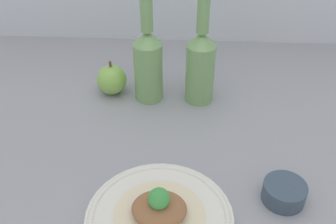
{
  "coord_description": "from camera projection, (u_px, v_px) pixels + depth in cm",
  "views": [
    {
      "loc": [
        5.91,
        -56.99,
        53.84
      ],
      "look_at": [
        2.64,
        2.63,
        9.33
      ],
      "focal_mm": 42.0,
      "sensor_mm": 36.0,
      "label": 1
    }
  ],
  "objects": [
    {
      "name": "ground_plane",
      "position": [
        154.0,
        164.0,
        0.79
      ],
      "size": [
        180.0,
        110.0,
        4.0
      ],
      "primitive_type": "cube",
      "color": "gray"
    },
    {
      "name": "plate",
      "position": [
        159.0,
        218.0,
        0.65
      ],
      "size": [
        24.48,
        24.48,
        2.14
      ],
      "color": "silver",
      "rests_on": "ground_plane"
    },
    {
      "name": "plated_food",
      "position": [
        159.0,
        209.0,
        0.63
      ],
      "size": [
        15.03,
        15.03,
        6.0
      ],
      "color": "beige",
      "rests_on": "plate"
    },
    {
      "name": "cider_bottle_left",
      "position": [
        148.0,
        61.0,
        0.89
      ],
      "size": [
        6.71,
        6.71,
        26.67
      ],
      "color": "#729E5B",
      "rests_on": "ground_plane"
    },
    {
      "name": "cider_bottle_right",
      "position": [
        201.0,
        63.0,
        0.89
      ],
      "size": [
        6.71,
        6.71,
        26.67
      ],
      "color": "#729E5B",
      "rests_on": "ground_plane"
    },
    {
      "name": "apple",
      "position": [
        112.0,
        80.0,
        0.95
      ],
      "size": [
        7.22,
        7.22,
        8.6
      ],
      "color": "#84B74C",
      "rests_on": "ground_plane"
    },
    {
      "name": "dipping_bowl",
      "position": [
        284.0,
        192.0,
        0.68
      ],
      "size": [
        7.55,
        7.55,
        3.5
      ],
      "color": "#384756",
      "rests_on": "ground_plane"
    }
  ]
}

